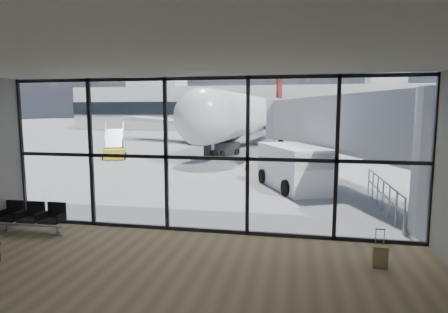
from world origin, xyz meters
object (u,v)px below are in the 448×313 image
(seating_row, at_px, (33,215))
(mobile_stairs, at_px, (115,152))
(suitcase, at_px, (380,256))
(belt_loader, at_px, (223,148))
(service_van, at_px, (295,167))
(airliner, at_px, (256,115))

(seating_row, xyz_separation_m, mobile_stairs, (-5.79, 16.35, 0.02))
(suitcase, relative_size, belt_loader, 0.21)
(suitcase, distance_m, mobile_stairs, 22.92)
(belt_loader, height_order, mobile_stairs, mobile_stairs)
(mobile_stairs, bearing_deg, service_van, -56.61)
(service_van, distance_m, belt_loader, 13.21)
(seating_row, distance_m, mobile_stairs, 17.34)
(mobile_stairs, bearing_deg, suitcase, -72.08)
(seating_row, distance_m, belt_loader, 19.77)
(mobile_stairs, bearing_deg, airliner, 36.43)
(seating_row, height_order, mobile_stairs, mobile_stairs)
(belt_loader, bearing_deg, suitcase, -45.43)
(service_van, bearing_deg, mobile_stairs, 122.68)
(airliner, bearing_deg, suitcase, -73.23)
(service_van, height_order, mobile_stairs, mobile_stairs)
(seating_row, relative_size, airliner, 0.05)
(service_van, bearing_deg, airliner, 75.77)
(suitcase, bearing_deg, belt_loader, 110.95)
(seating_row, relative_size, belt_loader, 0.48)
(seating_row, bearing_deg, service_van, 44.32)
(seating_row, height_order, suitcase, seating_row)
(seating_row, bearing_deg, belt_loader, 83.03)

